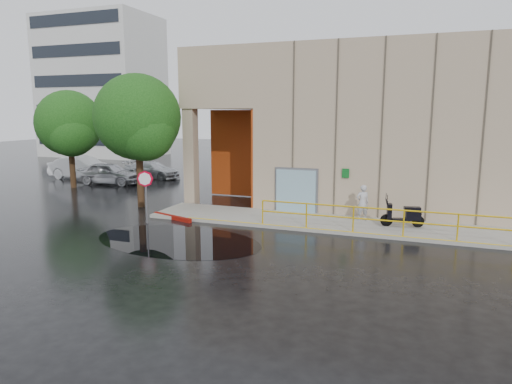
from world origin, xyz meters
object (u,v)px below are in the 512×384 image
person (362,203)px  tree_far (70,126)px  car_c (152,170)px  tree_near (139,121)px  car_b (83,168)px  scooter (403,208)px  red_curb (172,217)px  stop_sign (145,185)px  car_a (109,173)px

person → tree_far: size_ratio=0.25×
car_c → tree_near: bearing=-147.4°
car_b → car_c: bearing=-66.4°
scooter → car_c: bearing=141.3°
red_curb → car_b: 15.48m
car_b → scooter: bearing=-108.8°
stop_sign → car_a: bearing=137.8°
car_a → tree_near: size_ratio=0.65×
tree_far → car_b: bearing=122.8°
red_curb → tree_near: bearing=146.5°
car_a → car_b: bearing=62.4°
car_b → person: bearing=-108.8°
person → tree_near: 11.59m
car_a → scooter: bearing=-112.4°
tree_near → tree_far: tree_near is taller
stop_sign → car_b: bearing=143.0°
person → car_b: person is taller
scooter → car_c: size_ratio=0.42×
car_b → tree_far: tree_far is taller
scooter → tree_near: (-12.79, 0.31, 3.48)m
red_curb → tree_near: 5.47m
tree_near → tree_far: (-7.61, 3.59, -0.44)m
stop_sign → red_curb: size_ratio=0.97×
red_curb → tree_far: 12.37m
tree_far → person: bearing=-10.1°
scooter → stop_sign: size_ratio=0.77×
car_a → tree_far: size_ratio=0.71×
red_curb → person: bearing=14.5°
person → stop_sign: size_ratio=0.67×
red_curb → tree_near: size_ratio=0.36×
car_a → car_c: size_ratio=1.02×
stop_sign → car_b: (-12.01, 9.99, -0.90)m
car_c → tree_far: 6.86m
car_a → tree_near: 9.32m
person → car_c: 18.59m
person → scooter: 1.82m
car_c → tree_near: size_ratio=0.64×
stop_sign → car_c: bearing=124.5°
person → red_curb: bearing=-13.3°
person → car_a: bearing=-44.8°
tree_far → car_a: bearing=60.7°
red_curb → car_a: 11.93m
scooter → stop_sign: stop_sign is taller
person → tree_far: 19.20m
car_b → tree_far: 5.18m
car_b → car_c: 4.99m
person → red_curb: 8.57m
car_c → tree_far: bearing=159.7°
person → car_c: bearing=-56.1°
scooter → tree_far: (-20.40, 3.89, 3.04)m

